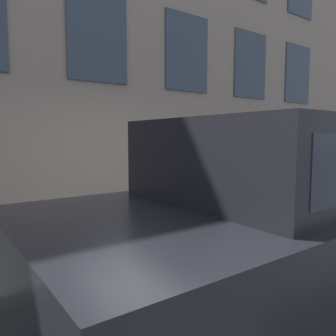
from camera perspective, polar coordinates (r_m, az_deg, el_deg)
The scene contains 6 objects.
ground_plane at distance 4.36m, azimuth 4.49°, elevation -15.47°, with size 80.00×80.00×0.00m, color #38383A.
sidewalk at distance 5.43m, azimuth -5.35°, elevation -10.39°, with size 2.82×60.00×0.15m.
building_facade at distance 7.05m, azimuth -12.82°, elevation 25.62°, with size 0.33×40.00×7.99m.
fire_hydrant at distance 4.61m, azimuth 3.83°, elevation -7.71°, with size 0.33×0.45×0.70m.
person at distance 4.74m, azimuth -3.69°, elevation -2.70°, with size 0.29×0.20×1.22m.
parked_truck_charcoal_near at distance 3.34m, azimuth 23.48°, elevation -5.21°, with size 1.80×5.02×1.68m.
Camera 1 is at (-3.10, 2.64, 1.55)m, focal length 35.00 mm.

